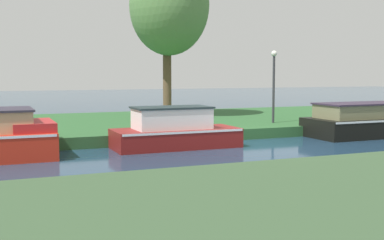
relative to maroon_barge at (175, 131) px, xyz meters
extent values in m
plane|color=navy|center=(2.63, -1.20, -0.56)|extent=(120.00, 120.00, 0.00)
cube|color=#2B592D|center=(2.63, 5.80, -0.36)|extent=(72.00, 10.00, 0.40)
cube|color=maroon|center=(0.04, 0.00, -0.24)|extent=(4.16, 1.68, 0.64)
cube|color=white|center=(0.04, 0.00, 0.04)|extent=(4.08, 1.71, 0.07)
cube|color=white|center=(-0.09, 0.00, 0.42)|extent=(2.45, 1.28, 0.67)
cube|color=#233032|center=(-0.09, 0.00, 0.78)|extent=(2.55, 1.34, 0.06)
cube|color=black|center=(8.21, 0.00, -0.19)|extent=(5.13, 2.17, 0.73)
cube|color=silver|center=(8.21, 0.00, 0.13)|extent=(5.02, 2.20, 0.07)
cube|color=#757451|center=(7.83, 0.00, 0.44)|extent=(3.51, 1.65, 0.53)
cube|color=#332838|center=(7.83, 0.00, 0.73)|extent=(3.61, 1.74, 0.06)
cube|color=#AD2222|center=(-4.48, 0.00, 0.36)|extent=(1.18, 2.01, 0.27)
cylinder|color=brown|center=(2.53, 7.76, 1.84)|extent=(0.41, 0.41, 3.99)
ellipsoid|color=#5A8449|center=(2.53, 7.45, 5.15)|extent=(3.75, 4.37, 4.79)
cylinder|color=#333338|center=(5.34, 2.50, 1.22)|extent=(0.10, 0.10, 2.75)
sphere|color=white|center=(5.34, 2.50, 2.72)|extent=(0.24, 0.24, 0.24)
cylinder|color=#43322C|center=(1.52, 1.54, 0.12)|extent=(0.15, 0.15, 0.55)
cylinder|color=#513B21|center=(9.42, 1.54, 0.18)|extent=(0.20, 0.20, 0.67)
camera|label=1|loc=(-5.73, -15.29, 1.90)|focal=46.51mm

